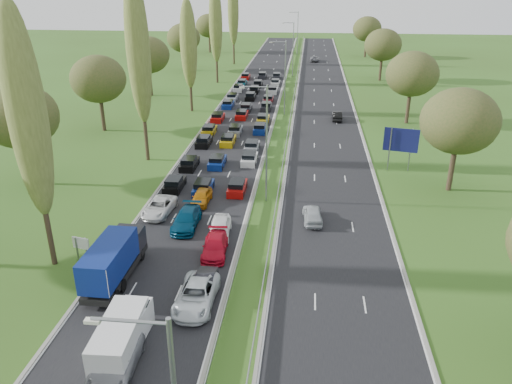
% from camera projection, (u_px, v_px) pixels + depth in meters
% --- Properties ---
extents(ground, '(260.00, 260.00, 0.00)m').
position_uv_depth(ground, '(285.00, 112.00, 85.40)').
color(ground, '#325019').
rests_on(ground, ground).
extents(near_carriageway, '(10.50, 215.00, 0.04)m').
position_uv_depth(near_carriageway, '(248.00, 107.00, 88.34)').
color(near_carriageway, black).
rests_on(near_carriageway, ground).
extents(far_carriageway, '(10.50, 215.00, 0.04)m').
position_uv_depth(far_carriageway, '(324.00, 109.00, 87.03)').
color(far_carriageway, black).
rests_on(far_carriageway, ground).
extents(central_reservation, '(2.36, 215.00, 0.32)m').
position_uv_depth(central_reservation, '(286.00, 105.00, 87.46)').
color(central_reservation, gray).
rests_on(central_reservation, ground).
extents(lamp_columns, '(0.18, 140.18, 12.00)m').
position_uv_depth(lamp_columns, '(285.00, 79.00, 81.19)').
color(lamp_columns, gray).
rests_on(lamp_columns, ground).
extents(poplar_row, '(2.80, 127.80, 22.44)m').
position_uv_depth(poplar_row, '(171.00, 45.00, 71.22)').
color(poplar_row, '#2D2116').
rests_on(poplar_row, ground).
extents(woodland_left, '(8.00, 166.00, 11.10)m').
position_uv_depth(woodland_left, '(89.00, 84.00, 69.06)').
color(woodland_left, '#2D2116').
rests_on(woodland_left, ground).
extents(woodland_right, '(8.00, 153.00, 11.10)m').
position_uv_depth(woodland_right, '(423.00, 85.00, 68.30)').
color(woodland_right, '#2D2116').
rests_on(woodland_right, ground).
extents(traffic_queue_fill, '(9.12, 69.52, 0.80)m').
position_uv_depth(traffic_queue_fill, '(244.00, 112.00, 83.34)').
color(traffic_queue_fill, black).
rests_on(traffic_queue_fill, ground).
extents(near_car_2, '(2.77, 5.25, 1.41)m').
position_uv_depth(near_car_2, '(159.00, 207.00, 48.58)').
color(near_car_2, silver).
rests_on(near_car_2, near_carriageway).
extents(near_car_6, '(2.63, 5.26, 1.43)m').
position_uv_depth(near_car_6, '(116.00, 362.00, 29.09)').
color(near_car_6, slate).
rests_on(near_car_6, near_carriageway).
extents(near_car_7, '(2.20, 5.35, 1.55)m').
position_uv_depth(near_car_7, '(187.00, 219.00, 46.02)').
color(near_car_7, '#053654').
rests_on(near_car_7, near_carriageway).
extents(near_car_8, '(1.79, 4.22, 1.42)m').
position_uv_depth(near_car_8, '(202.00, 197.00, 50.85)').
color(near_car_8, '#B1680B').
rests_on(near_car_8, near_carriageway).
extents(near_car_9, '(1.43, 4.00, 1.31)m').
position_uv_depth(near_car_9, '(205.00, 283.00, 36.61)').
color(near_car_9, black).
rests_on(near_car_9, near_carriageway).
extents(near_car_10, '(2.65, 5.68, 1.57)m').
position_uv_depth(near_car_10, '(196.00, 295.00, 35.06)').
color(near_car_10, silver).
rests_on(near_car_10, near_carriageway).
extents(near_car_11, '(2.29, 5.00, 1.42)m').
position_uv_depth(near_car_11, '(215.00, 246.00, 41.57)').
color(near_car_11, '#B60B20').
rests_on(near_car_11, near_carriageway).
extents(near_car_12, '(2.15, 4.70, 1.56)m').
position_uv_depth(near_car_12, '(220.00, 227.00, 44.49)').
color(near_car_12, white).
rests_on(near_car_12, near_carriageway).
extents(far_car_0, '(2.05, 4.39, 1.46)m').
position_uv_depth(far_car_0, '(313.00, 214.00, 47.07)').
color(far_car_0, '#A9AFB3').
rests_on(far_car_0, far_carriageway).
extents(far_car_1, '(1.53, 4.31, 1.42)m').
position_uv_depth(far_car_1, '(337.00, 116.00, 80.20)').
color(far_car_1, black).
rests_on(far_car_1, far_carriageway).
extents(far_car_2, '(2.43, 5.13, 1.42)m').
position_uv_depth(far_car_2, '(314.00, 59.00, 135.15)').
color(far_car_2, slate).
rests_on(far_car_2, far_carriageway).
extents(blue_lorry, '(2.30, 8.26, 3.49)m').
position_uv_depth(blue_lorry, '(115.00, 259.00, 37.58)').
color(blue_lorry, black).
rests_on(blue_lorry, near_carriageway).
extents(white_van_front, '(2.23, 5.68, 2.28)m').
position_uv_depth(white_van_front, '(121.00, 335.00, 30.61)').
color(white_van_front, silver).
rests_on(white_van_front, near_carriageway).
extents(white_van_rear, '(1.88, 4.80, 1.93)m').
position_uv_depth(white_van_rear, '(129.00, 328.00, 31.49)').
color(white_van_rear, silver).
rests_on(white_van_rear, near_carriageway).
extents(info_sign, '(1.48, 0.43, 2.10)m').
position_uv_depth(info_sign, '(81.00, 246.00, 40.34)').
color(info_sign, gray).
rests_on(info_sign, ground).
extents(direction_sign, '(3.93, 0.97, 5.20)m').
position_uv_depth(direction_sign, '(401.00, 142.00, 58.29)').
color(direction_sign, gray).
rests_on(direction_sign, ground).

